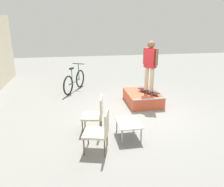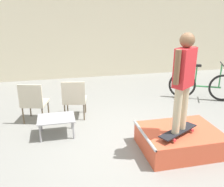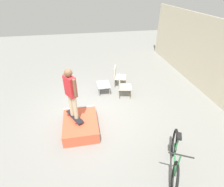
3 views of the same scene
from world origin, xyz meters
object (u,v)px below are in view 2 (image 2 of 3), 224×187
(bicycle, at_px, (202,86))
(skateboard_on_ramp, at_px, (178,131))
(coffee_table, at_px, (56,120))
(patio_chair_left, at_px, (33,101))
(skate_ramp_box, at_px, (179,140))
(person_skater, at_px, (184,76))
(patio_chair_right, at_px, (74,98))

(bicycle, bearing_deg, skateboard_on_ramp, -102.23)
(coffee_table, relative_size, patio_chair_left, 0.79)
(skate_ramp_box, height_order, person_skater, person_skater)
(patio_chair_left, distance_m, patio_chair_right, 0.91)
(skate_ramp_box, height_order, patio_chair_right, patio_chair_right)
(patio_chair_left, bearing_deg, bicycle, -158.32)
(skateboard_on_ramp, distance_m, person_skater, 0.98)
(person_skater, relative_size, bicycle, 0.98)
(skate_ramp_box, relative_size, patio_chair_right, 1.52)
(skateboard_on_ramp, height_order, coffee_table, skateboard_on_ramp)
(skateboard_on_ramp, distance_m, patio_chair_left, 3.21)
(skateboard_on_ramp, bearing_deg, patio_chair_left, 113.84)
(patio_chair_right, distance_m, bicycle, 3.64)
(skateboard_on_ramp, relative_size, coffee_table, 1.14)
(skate_ramp_box, distance_m, person_skater, 1.27)
(patio_chair_right, bearing_deg, person_skater, 140.44)
(patio_chair_left, distance_m, bicycle, 4.54)
(skateboard_on_ramp, height_order, bicycle, bicycle)
(bicycle, bearing_deg, coffee_table, -136.18)
(skateboard_on_ramp, xyz_separation_m, bicycle, (1.98, 2.46, -0.07))
(skateboard_on_ramp, xyz_separation_m, patio_chair_left, (-2.53, 1.97, 0.04))
(skateboard_on_ramp, height_order, person_skater, person_skater)
(bicycle, bearing_deg, person_skater, -102.23)
(skate_ramp_box, relative_size, patio_chair_left, 1.52)
(coffee_table, xyz_separation_m, patio_chair_right, (0.43, 0.75, 0.17))
(skateboard_on_ramp, bearing_deg, skate_ramp_box, 22.32)
(skate_ramp_box, xyz_separation_m, patio_chair_right, (-1.75, 1.80, 0.32))
(coffee_table, bearing_deg, patio_chair_right, 60.01)
(skateboard_on_ramp, bearing_deg, bicycle, 22.73)
(patio_chair_right, bearing_deg, skate_ramp_box, 145.06)
(skate_ramp_box, relative_size, bicycle, 0.85)
(skateboard_on_ramp, xyz_separation_m, coffee_table, (-2.05, 1.21, -0.13))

